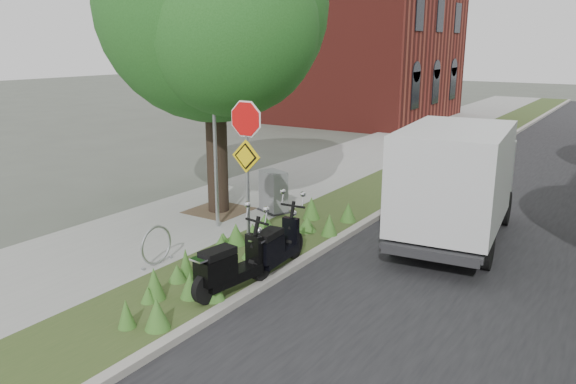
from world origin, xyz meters
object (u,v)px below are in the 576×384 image
scooter_far (273,251)px  utility_cabinet (273,192)px  scooter_near (225,271)px  box_truck (457,178)px  sign_assembly (246,148)px

scooter_far → utility_cabinet: 3.87m
scooter_near → scooter_far: (0.11, 1.25, -0.01)m
box_truck → utility_cabinet: bearing=-172.3°
box_truck → utility_cabinet: size_ratio=4.85×
sign_assembly → box_truck: (2.97, 3.50, -0.89)m
box_truck → utility_cabinet: 4.49m
scooter_far → utility_cabinet: bearing=124.4°
scooter_far → box_truck: 4.46m
scooter_far → utility_cabinet: (-2.18, 3.19, 0.09)m
scooter_near → box_truck: (2.30, 5.03, 0.90)m
box_truck → scooter_near: bearing=-114.6°
sign_assembly → scooter_near: sign_assembly is taller
box_truck → utility_cabinet: box_truck is taller
box_truck → scooter_far: bearing=-120.1°
sign_assembly → scooter_near: 2.45m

